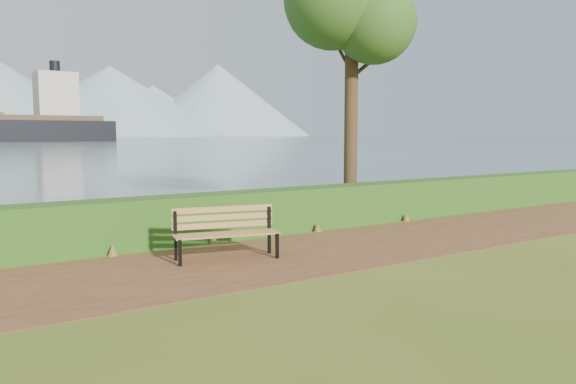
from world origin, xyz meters
TOP-DOWN VIEW (x-y plane):
  - ground at (0.00, 0.00)m, footprint 140.00×140.00m
  - path at (0.00, 0.30)m, footprint 40.00×3.40m
  - hedge at (0.00, 2.60)m, footprint 32.00×0.85m
  - bench at (-1.51, 0.69)m, footprint 1.99×0.98m

SIDE VIEW (x-z plane):
  - ground at x=0.00m, z-range 0.00..0.00m
  - path at x=0.00m, z-range 0.00..0.01m
  - hedge at x=0.00m, z-range 0.00..1.00m
  - bench at x=-1.51m, z-range 0.07..1.03m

